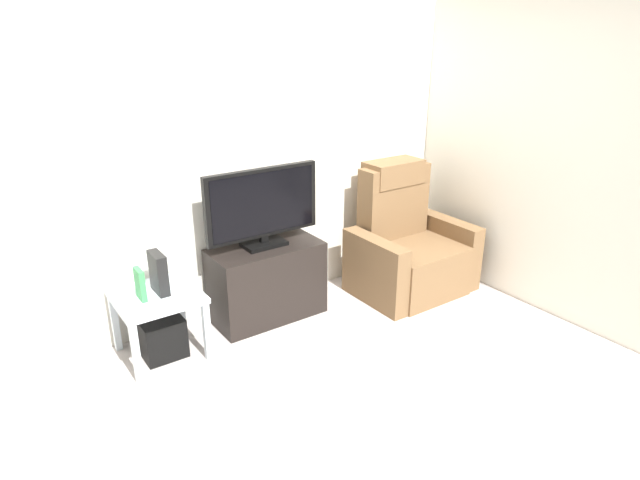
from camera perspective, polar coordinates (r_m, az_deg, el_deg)
ground_plane at (r=3.70m, az=1.45°, el=-13.31°), size 6.40×6.40×0.00m
wall_back at (r=4.08m, az=-7.89°, el=9.86°), size 6.40×0.06×2.60m
wall_side at (r=4.49m, az=21.68°, el=9.62°), size 0.06×4.48×2.60m
tv_stand at (r=4.17m, az=-5.65°, el=-4.41°), size 0.85×0.42×0.59m
television at (r=3.96m, az=-6.10°, el=3.62°), size 0.90×0.20×0.59m
recliner_armchair at (r=4.65m, az=9.25°, el=-0.73°), size 0.98×0.78×1.08m
side_table at (r=3.79m, az=-16.86°, el=-6.48°), size 0.54×0.54×0.47m
subwoofer_box at (r=3.91m, az=-16.46°, el=-9.75°), size 0.28×0.28×0.28m
book_upright at (r=3.67m, az=-18.53°, el=-4.47°), size 0.04×0.13×0.21m
game_console at (r=3.71m, az=-16.75°, el=-3.37°), size 0.07×0.20×0.28m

